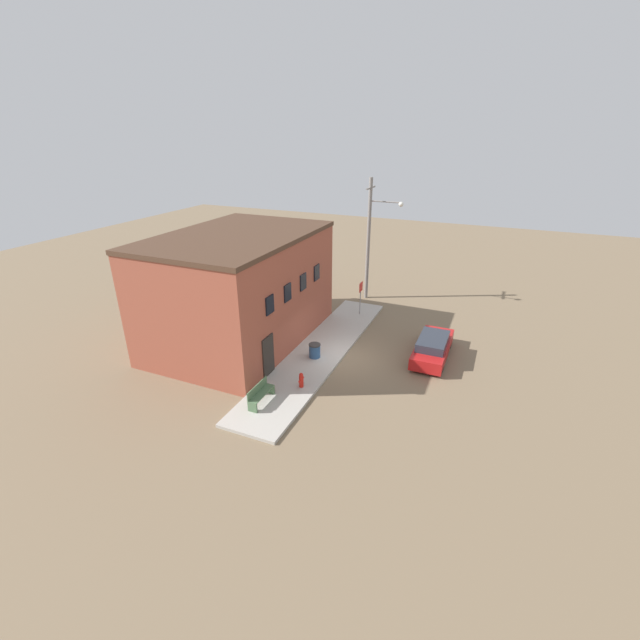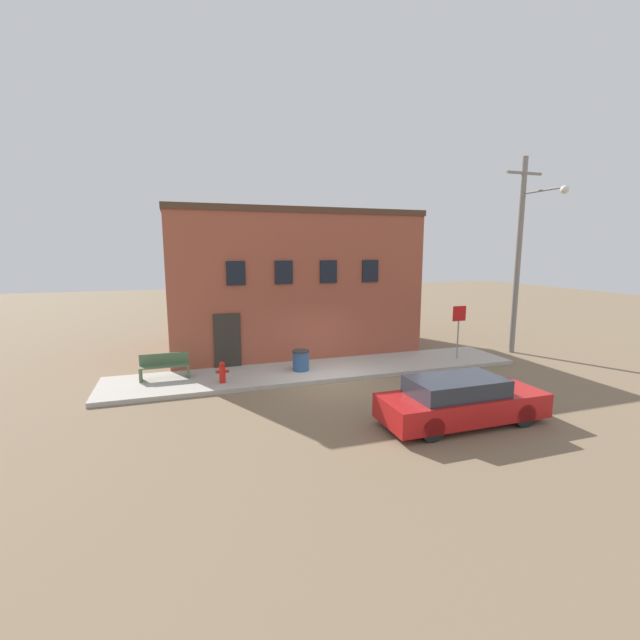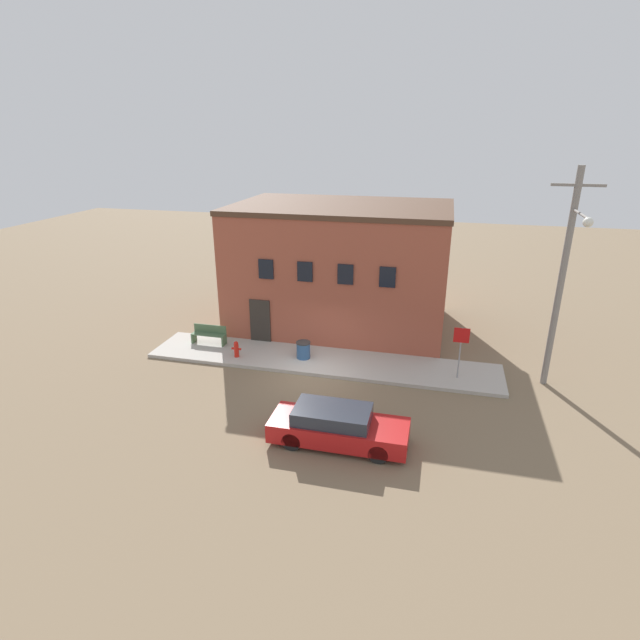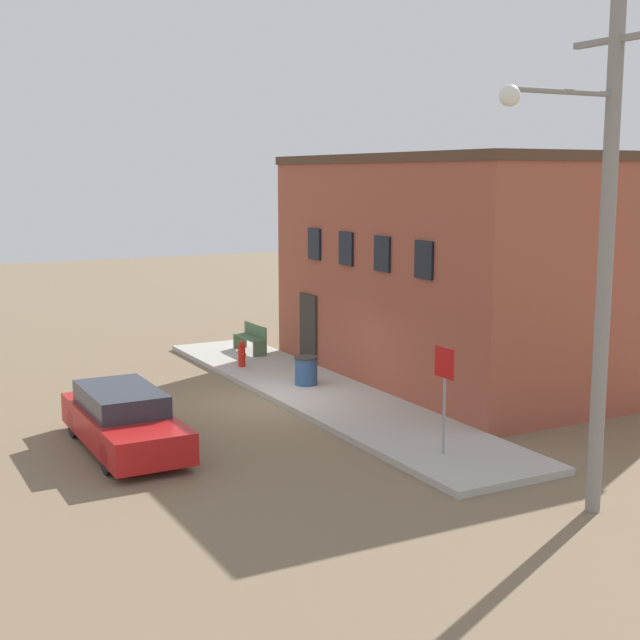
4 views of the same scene
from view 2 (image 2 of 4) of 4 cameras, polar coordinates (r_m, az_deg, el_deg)
ground_plane at (r=15.01m, az=1.87°, el=-8.37°), size 80.00×80.00×0.00m
sidewalk at (r=16.23m, az=0.16°, el=-6.71°), size 15.41×2.77×0.15m
brick_building at (r=20.29m, az=-4.69°, el=5.19°), size 10.56×7.10×6.21m
fire_hydrant at (r=14.77m, az=-12.89°, el=-6.79°), size 0.44×0.21×0.74m
stop_sign at (r=18.26m, az=18.02°, el=-0.30°), size 0.61×0.06×2.17m
bench at (r=15.79m, az=-20.02°, el=-5.82°), size 1.63×0.44×0.87m
trash_bin at (r=15.87m, az=-2.57°, el=-5.39°), size 0.63×0.63×0.76m
utility_pole at (r=20.63m, az=25.23°, el=8.42°), size 1.80×2.40×8.45m
parked_car at (r=12.07m, az=18.24°, el=-10.21°), size 4.47×1.63×1.26m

